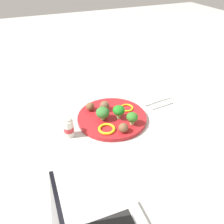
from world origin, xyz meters
name	(u,v)px	position (x,y,z in m)	size (l,w,h in m)	color
ground_plane	(112,119)	(0.00, 0.00, 0.00)	(4.00, 4.00, 0.00)	#B2B2AD
plate	(112,118)	(0.00, 0.00, 0.01)	(0.28, 0.28, 0.02)	red
broccoli_floret_near_rim	(119,111)	(-0.02, 0.02, 0.05)	(0.05, 0.05, 0.06)	#9FC475
broccoli_floret_back_left	(103,113)	(0.04, 0.01, 0.05)	(0.05, 0.05, 0.05)	#90BD79
broccoli_floret_mid_left	(132,117)	(-0.05, 0.08, 0.05)	(0.04, 0.04, 0.05)	#A3C06E
meatball_back_right	(105,106)	(0.01, -0.05, 0.04)	(0.04, 0.04, 0.04)	brown
meatball_mid_right	(90,107)	(0.07, -0.08, 0.03)	(0.04, 0.04, 0.04)	brown
meatball_near_rim	(122,128)	(0.00, 0.11, 0.03)	(0.04, 0.04, 0.04)	brown
pepper_ring_back_left	(127,108)	(-0.08, -0.03, 0.02)	(0.06, 0.06, 0.01)	yellow
pepper_ring_far_rim	(107,129)	(0.05, 0.07, 0.02)	(0.06, 0.06, 0.01)	yellow
napkin	(160,104)	(-0.24, -0.02, 0.00)	(0.17, 0.12, 0.01)	white
fork	(161,105)	(-0.23, 0.00, 0.01)	(0.12, 0.03, 0.01)	silver
knife	(156,101)	(-0.23, -0.04, 0.01)	(0.15, 0.03, 0.01)	silver
yogurt_bottle	(69,128)	(0.19, 0.03, 0.04)	(0.04, 0.04, 0.08)	white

